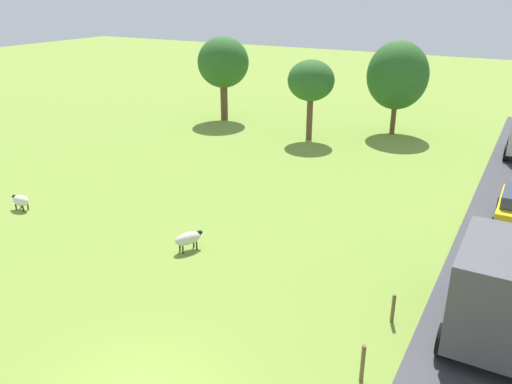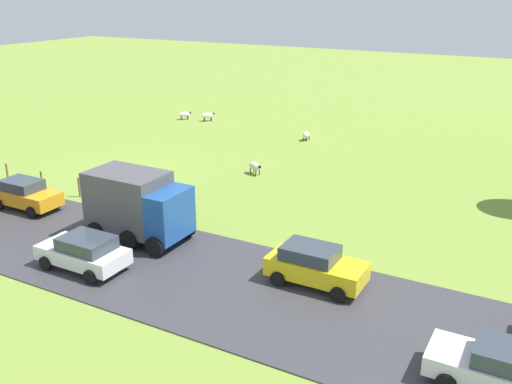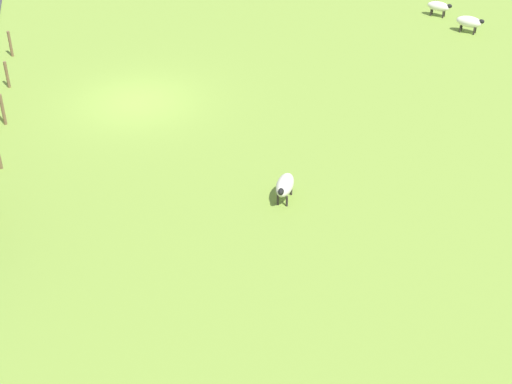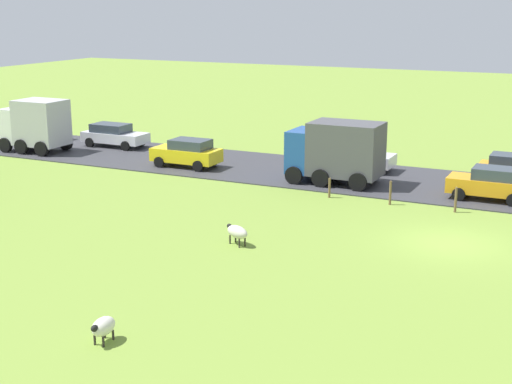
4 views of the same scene
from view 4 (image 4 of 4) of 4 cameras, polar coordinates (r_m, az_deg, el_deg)
ground_plane at (r=31.54m, az=14.51°, el=-3.83°), size 160.00×160.00×0.00m
road_strip at (r=40.76m, az=17.24°, el=0.09°), size 8.00×80.00×0.06m
sheep_1 at (r=30.24m, az=-1.45°, el=-3.07°), size 0.99×1.29×0.80m
sheep_2 at (r=22.27m, az=-11.59°, el=-10.03°), size 1.03×0.57×0.76m
fence_post_2 at (r=36.12m, az=14.99°, el=-0.58°), size 0.12×0.12×1.20m
fence_post_3 at (r=36.79m, az=10.21°, el=-0.07°), size 0.12×0.12×1.19m
fence_post_4 at (r=37.72m, az=5.62°, el=0.31°), size 0.12×0.12×1.01m
truck_0 at (r=40.40m, az=6.18°, el=3.17°), size 2.78×4.95×3.33m
truck_1 at (r=50.99m, az=-16.48°, el=4.98°), size 2.65×4.23×3.40m
car_1 at (r=43.99m, az=7.76°, el=2.73°), size 2.11×4.05×1.54m
car_2 at (r=55.72m, az=-16.34°, el=4.74°), size 2.21×4.03×1.62m
car_4 at (r=51.64m, az=-10.78°, el=4.31°), size 2.03×4.50×1.54m
car_5 at (r=44.57m, az=-5.27°, el=3.02°), size 2.02×4.07×1.66m
car_6 at (r=38.63m, az=17.47°, el=0.65°), size 1.94×3.97×1.63m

